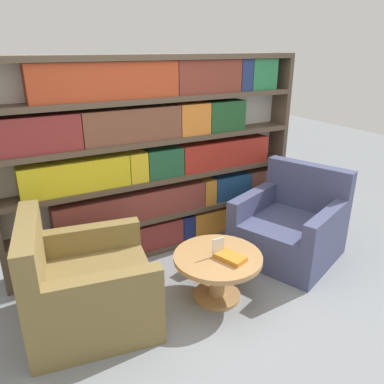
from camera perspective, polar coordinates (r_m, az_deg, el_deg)
ground_plane at (r=3.19m, az=5.23°, el=-17.88°), size 14.00×14.00×0.00m
bookshelf at (r=3.73m, az=-4.88°, el=5.12°), size 3.06×0.30×1.95m
armchair_left at (r=3.04m, az=-15.89°, el=-13.95°), size 1.05×1.03×0.89m
armchair_right at (r=3.93m, az=14.73°, el=-5.33°), size 1.17×1.16×0.89m
coffee_table at (r=3.19m, az=3.92°, el=-11.38°), size 0.74×0.74×0.41m
table_sign at (r=3.09m, az=4.00°, el=-8.53°), size 0.11×0.06×0.16m
stray_book at (r=3.07m, az=5.88°, el=-9.88°), size 0.21×0.27×0.04m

